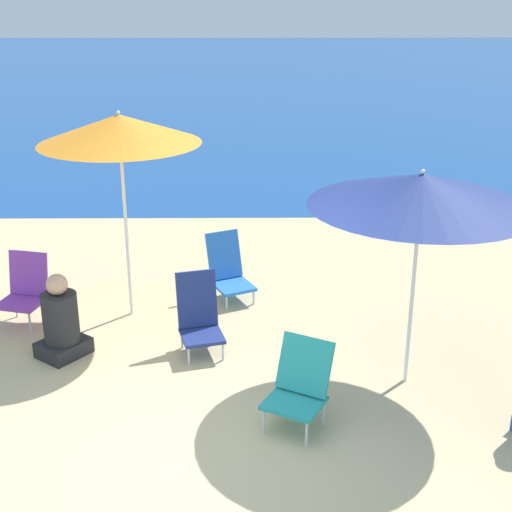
{
  "coord_description": "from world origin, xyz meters",
  "views": [
    {
      "loc": [
        0.44,
        -4.87,
        3.59
      ],
      "look_at": [
        0.5,
        1.85,
        1.0
      ],
      "focal_mm": 50.0,
      "sensor_mm": 36.0,
      "label": 1
    }
  ],
  "objects_px": {
    "beach_chair_navy": "(199,315)",
    "beach_chair_purple": "(25,288)",
    "beach_umbrella_navy": "(421,190)",
    "beach_chair_blue": "(228,269)",
    "person_seated_far": "(61,323)",
    "beach_umbrella_orange": "(119,129)",
    "beach_chair_teal": "(300,384)"
  },
  "relations": [
    {
      "from": "beach_chair_navy",
      "to": "beach_chair_purple",
      "type": "bearing_deg",
      "value": 146.29
    },
    {
      "from": "beach_umbrella_navy",
      "to": "beach_chair_blue",
      "type": "xyz_separation_m",
      "value": [
        -1.76,
        1.98,
        -1.55
      ]
    },
    {
      "from": "beach_umbrella_navy",
      "to": "beach_chair_navy",
      "type": "bearing_deg",
      "value": 161.99
    },
    {
      "from": "beach_chair_navy",
      "to": "beach_chair_blue",
      "type": "bearing_deg",
      "value": 63.58
    },
    {
      "from": "person_seated_far",
      "to": "beach_umbrella_orange",
      "type": "bearing_deg",
      "value": 97.91
    },
    {
      "from": "beach_umbrella_orange",
      "to": "beach_chair_blue",
      "type": "height_order",
      "value": "beach_umbrella_orange"
    },
    {
      "from": "beach_umbrella_orange",
      "to": "person_seated_far",
      "type": "xyz_separation_m",
      "value": [
        -0.55,
        -0.97,
        -1.78
      ]
    },
    {
      "from": "beach_umbrella_navy",
      "to": "beach_chair_purple",
      "type": "distance_m",
      "value": 4.46
    },
    {
      "from": "beach_chair_teal",
      "to": "beach_umbrella_navy",
      "type": "bearing_deg",
      "value": 61.15
    },
    {
      "from": "beach_umbrella_orange",
      "to": "beach_chair_purple",
      "type": "bearing_deg",
      "value": -170.45
    },
    {
      "from": "beach_umbrella_navy",
      "to": "beach_umbrella_orange",
      "type": "bearing_deg",
      "value": 152.22
    },
    {
      "from": "beach_chair_teal",
      "to": "person_seated_far",
      "type": "distance_m",
      "value": 2.65
    },
    {
      "from": "beach_umbrella_navy",
      "to": "person_seated_far",
      "type": "xyz_separation_m",
      "value": [
        -3.41,
        0.54,
        -1.54
      ]
    },
    {
      "from": "person_seated_far",
      "to": "beach_chair_navy",
      "type": "bearing_deg",
      "value": 42.18
    },
    {
      "from": "beach_umbrella_orange",
      "to": "beach_umbrella_navy",
      "type": "relative_size",
      "value": 1.12
    },
    {
      "from": "beach_umbrella_orange",
      "to": "beach_chair_blue",
      "type": "relative_size",
      "value": 2.99
    },
    {
      "from": "beach_chair_purple",
      "to": "beach_chair_teal",
      "type": "xyz_separation_m",
      "value": [
        2.93,
        -2.01,
        -0.02
      ]
    },
    {
      "from": "beach_umbrella_orange",
      "to": "beach_umbrella_navy",
      "type": "distance_m",
      "value": 3.25
    },
    {
      "from": "beach_umbrella_orange",
      "to": "person_seated_far",
      "type": "bearing_deg",
      "value": -119.53
    },
    {
      "from": "beach_umbrella_orange",
      "to": "person_seated_far",
      "type": "distance_m",
      "value": 2.1
    },
    {
      "from": "beach_chair_navy",
      "to": "person_seated_far",
      "type": "height_order",
      "value": "person_seated_far"
    },
    {
      "from": "beach_umbrella_navy",
      "to": "beach_chair_navy",
      "type": "distance_m",
      "value": 2.61
    },
    {
      "from": "beach_chair_navy",
      "to": "beach_chair_purple",
      "type": "xyz_separation_m",
      "value": [
        -1.98,
        0.66,
        0.03
      ]
    },
    {
      "from": "beach_umbrella_orange",
      "to": "beach_chair_purple",
      "type": "distance_m",
      "value": 2.08
    },
    {
      "from": "beach_umbrella_navy",
      "to": "person_seated_far",
      "type": "bearing_deg",
      "value": 170.98
    },
    {
      "from": "beach_chair_purple",
      "to": "beach_chair_teal",
      "type": "height_order",
      "value": "beach_chair_purple"
    },
    {
      "from": "beach_chair_teal",
      "to": "beach_chair_purple",
      "type": "bearing_deg",
      "value": 173.75
    },
    {
      "from": "beach_chair_purple",
      "to": "beach_umbrella_orange",
      "type": "bearing_deg",
      "value": 24.03
    },
    {
      "from": "beach_chair_blue",
      "to": "person_seated_far",
      "type": "xyz_separation_m",
      "value": [
        -1.65,
        -1.44,
        0.01
      ]
    },
    {
      "from": "beach_chair_purple",
      "to": "beach_chair_teal",
      "type": "distance_m",
      "value": 3.55
    },
    {
      "from": "beach_umbrella_orange",
      "to": "beach_umbrella_navy",
      "type": "xyz_separation_m",
      "value": [
        2.86,
        -1.51,
        -0.24
      ]
    },
    {
      "from": "beach_umbrella_orange",
      "to": "beach_chair_navy",
      "type": "height_order",
      "value": "beach_umbrella_orange"
    }
  ]
}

